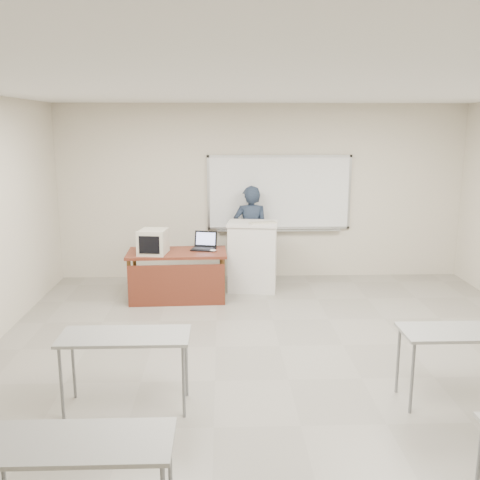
{
  "coord_description": "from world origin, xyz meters",
  "views": [
    {
      "loc": [
        -0.69,
        -5.18,
        2.62
      ],
      "look_at": [
        -0.44,
        2.2,
        1.04
      ],
      "focal_mm": 40.0,
      "sensor_mm": 36.0,
      "label": 1
    }
  ],
  "objects_px": {
    "whiteboard": "(279,194)",
    "instructor_desk": "(177,266)",
    "crt_monitor": "(154,242)",
    "mouse": "(213,250)",
    "keyboard": "(263,223)",
    "presenter": "(251,233)",
    "laptop": "(203,245)",
    "podium": "(253,256)"
  },
  "relations": [
    {
      "from": "whiteboard",
      "to": "instructor_desk",
      "type": "relative_size",
      "value": 1.65
    },
    {
      "from": "crt_monitor",
      "to": "instructor_desk",
      "type": "bearing_deg",
      "value": 10.55
    },
    {
      "from": "mouse",
      "to": "keyboard",
      "type": "relative_size",
      "value": 0.25
    },
    {
      "from": "instructor_desk",
      "to": "crt_monitor",
      "type": "distance_m",
      "value": 0.5
    },
    {
      "from": "whiteboard",
      "to": "presenter",
      "type": "bearing_deg",
      "value": -157.81
    },
    {
      "from": "keyboard",
      "to": "presenter",
      "type": "xyz_separation_m",
      "value": [
        -0.15,
        0.68,
        -0.31
      ]
    },
    {
      "from": "crt_monitor",
      "to": "mouse",
      "type": "distance_m",
      "value": 0.9
    },
    {
      "from": "crt_monitor",
      "to": "mouse",
      "type": "height_order",
      "value": "crt_monitor"
    },
    {
      "from": "laptop",
      "to": "presenter",
      "type": "distance_m",
      "value": 1.15
    },
    {
      "from": "instructor_desk",
      "to": "podium",
      "type": "height_order",
      "value": "podium"
    },
    {
      "from": "instructor_desk",
      "to": "presenter",
      "type": "distance_m",
      "value": 1.64
    },
    {
      "from": "whiteboard",
      "to": "laptop",
      "type": "height_order",
      "value": "whiteboard"
    },
    {
      "from": "mouse",
      "to": "keyboard",
      "type": "xyz_separation_m",
      "value": [
        0.78,
        0.35,
        0.36
      ]
    },
    {
      "from": "podium",
      "to": "presenter",
      "type": "relative_size",
      "value": 0.68
    },
    {
      "from": "instructor_desk",
      "to": "presenter",
      "type": "height_order",
      "value": "presenter"
    },
    {
      "from": "keyboard",
      "to": "presenter",
      "type": "relative_size",
      "value": 0.25
    },
    {
      "from": "whiteboard",
      "to": "instructor_desk",
      "type": "height_order",
      "value": "whiteboard"
    },
    {
      "from": "podium",
      "to": "mouse",
      "type": "bearing_deg",
      "value": -135.7
    },
    {
      "from": "instructor_desk",
      "to": "presenter",
      "type": "xyz_separation_m",
      "value": [
        1.18,
        1.11,
        0.27
      ]
    },
    {
      "from": "crt_monitor",
      "to": "presenter",
      "type": "bearing_deg",
      "value": 44.89
    },
    {
      "from": "instructor_desk",
      "to": "podium",
      "type": "bearing_deg",
      "value": 22.79
    },
    {
      "from": "crt_monitor",
      "to": "keyboard",
      "type": "height_order",
      "value": "keyboard"
    },
    {
      "from": "podium",
      "to": "laptop",
      "type": "relative_size",
      "value": 3.13
    },
    {
      "from": "whiteboard",
      "to": "keyboard",
      "type": "bearing_deg",
      "value": -111.51
    },
    {
      "from": "laptop",
      "to": "mouse",
      "type": "xyz_separation_m",
      "value": [
        0.15,
        -0.19,
        -0.04
      ]
    },
    {
      "from": "podium",
      "to": "keyboard",
      "type": "distance_m",
      "value": 0.6
    },
    {
      "from": "whiteboard",
      "to": "presenter",
      "type": "height_order",
      "value": "whiteboard"
    },
    {
      "from": "crt_monitor",
      "to": "presenter",
      "type": "relative_size",
      "value": 0.27
    },
    {
      "from": "instructor_desk",
      "to": "keyboard",
      "type": "height_order",
      "value": "keyboard"
    },
    {
      "from": "laptop",
      "to": "mouse",
      "type": "relative_size",
      "value": 3.5
    },
    {
      "from": "whiteboard",
      "to": "podium",
      "type": "distance_m",
      "value": 1.3
    },
    {
      "from": "podium",
      "to": "crt_monitor",
      "type": "relative_size",
      "value": 2.48
    },
    {
      "from": "mouse",
      "to": "keyboard",
      "type": "distance_m",
      "value": 0.93
    },
    {
      "from": "mouse",
      "to": "keyboard",
      "type": "bearing_deg",
      "value": 37.83
    },
    {
      "from": "crt_monitor",
      "to": "keyboard",
      "type": "bearing_deg",
      "value": 23.13
    },
    {
      "from": "instructor_desk",
      "to": "keyboard",
      "type": "bearing_deg",
      "value": 15.74
    },
    {
      "from": "crt_monitor",
      "to": "presenter",
      "type": "height_order",
      "value": "presenter"
    },
    {
      "from": "instructor_desk",
      "to": "laptop",
      "type": "relative_size",
      "value": 4.2
    },
    {
      "from": "whiteboard",
      "to": "crt_monitor",
      "type": "height_order",
      "value": "whiteboard"
    },
    {
      "from": "instructor_desk",
      "to": "keyboard",
      "type": "xyz_separation_m",
      "value": [
        1.33,
        0.43,
        0.58
      ]
    },
    {
      "from": "whiteboard",
      "to": "keyboard",
      "type": "relative_size",
      "value": 5.96
    },
    {
      "from": "mouse",
      "to": "whiteboard",
      "type": "bearing_deg",
      "value": 61.42
    }
  ]
}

